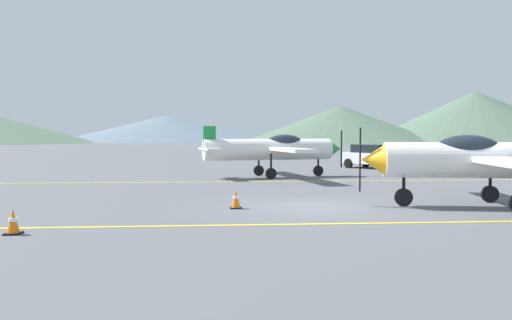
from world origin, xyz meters
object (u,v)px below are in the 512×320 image
at_px(airplane_mid, 274,149).
at_px(airplane_near, 488,159).
at_px(traffic_cone_side, 13,222).
at_px(traffic_cone_front, 236,199).
at_px(car_sedan, 373,156).

bearing_deg(airplane_mid, airplane_near, -64.84).
distance_m(airplane_mid, traffic_cone_side, 17.01).
height_order(airplane_mid, traffic_cone_front, airplane_mid).
relative_size(airplane_mid, traffic_cone_front, 15.50).
height_order(airplane_mid, car_sedan, airplane_mid).
relative_size(car_sedan, traffic_cone_side, 7.77).
relative_size(traffic_cone_front, traffic_cone_side, 1.00).
bearing_deg(traffic_cone_side, traffic_cone_front, 34.81).
relative_size(airplane_mid, traffic_cone_side, 15.50).
distance_m(airplane_near, traffic_cone_side, 13.75).
relative_size(airplane_near, traffic_cone_front, 15.53).
xyz_separation_m(car_sedan, traffic_cone_front, (-9.92, -17.73, -0.56)).
relative_size(airplane_near, car_sedan, 2.00).
bearing_deg(airplane_mid, traffic_cone_front, -102.19).
xyz_separation_m(airplane_near, traffic_cone_side, (-13.28, -3.36, -1.25)).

